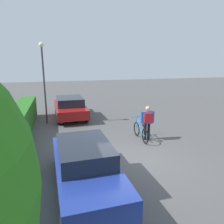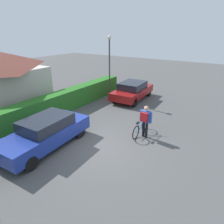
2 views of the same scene
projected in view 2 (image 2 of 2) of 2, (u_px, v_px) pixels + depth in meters
ground_plane at (100, 147)px, 9.24m from camera, size 60.00×60.00×0.00m
hedge_row at (34, 112)px, 11.38m from camera, size 16.26×0.90×1.31m
parked_car_near at (46, 132)px, 9.00m from camera, size 4.45×1.92×1.42m
parked_car_far at (132, 90)px, 15.35m from camera, size 4.24×2.06×1.35m
bicycle at (140, 128)px, 10.19m from camera, size 1.78×0.50×1.00m
person_rider at (145, 119)px, 9.73m from camera, size 0.39×0.66×1.65m
street_lamp at (109, 60)px, 14.47m from camera, size 0.28×0.28×4.67m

